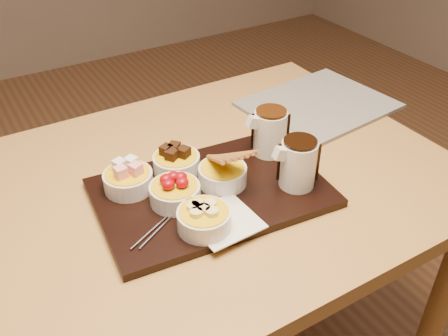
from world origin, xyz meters
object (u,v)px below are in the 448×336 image
newspaper (318,105)px  serving_board (211,193)px  bowl_strawberries (175,194)px  pitcher_dark_chocolate (298,164)px  pitcher_milk_chocolate (270,133)px  dining_table (182,221)px

newspaper → serving_board: bearing=-162.6°
bowl_strawberries → newspaper: 0.55m
serving_board → newspaper: (0.44, 0.19, -0.00)m
pitcher_dark_chocolate → newspaper: (0.28, 0.26, -0.06)m
serving_board → pitcher_milk_chocolate: bearing=21.8°
bowl_strawberries → newspaper: bowl_strawberries is taller
pitcher_milk_chocolate → newspaper: (0.26, 0.14, -0.06)m
serving_board → pitcher_dark_chocolate: (0.16, -0.08, 0.06)m
dining_table → pitcher_milk_chocolate: 0.28m
pitcher_milk_chocolate → newspaper: size_ratio=0.28×
bowl_strawberries → newspaper: bearing=19.7°
pitcher_milk_chocolate → newspaper: pitcher_milk_chocolate is taller
serving_board → newspaper: serving_board is taller
dining_table → pitcher_dark_chocolate: size_ratio=11.95×
dining_table → pitcher_milk_chocolate: (0.22, -0.01, 0.17)m
serving_board → pitcher_dark_chocolate: bearing=-20.0°
serving_board → pitcher_dark_chocolate: size_ratio=4.58×
dining_table → newspaper: bearing=14.5°
dining_table → bowl_strawberries: (-0.04, -0.06, 0.14)m
serving_board → bowl_strawberries: size_ratio=4.60×
dining_table → serving_board: serving_board is taller
pitcher_dark_chocolate → pitcher_milk_chocolate: same height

